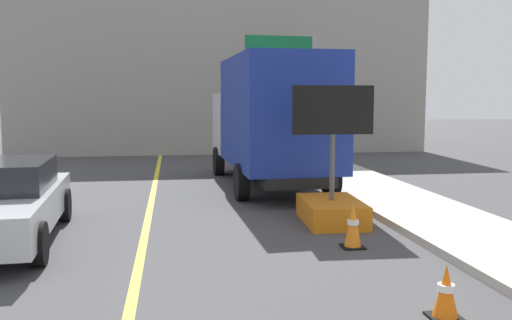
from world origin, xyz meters
The scene contains 7 objects.
lane_center_stripe centered at (0.00, 6.00, 0.00)m, with size 0.14×36.00×0.01m, color yellow.
arrow_board_trailer centered at (3.61, 10.11, 0.48)m, with size 1.60×1.85×2.70m.
box_truck centered at (3.20, 14.66, 1.88)m, with size 2.75×7.13×3.51m.
highway_guide_sign centered at (5.17, 20.68, 3.42)m, with size 2.78×0.34×5.00m.
far_building_block centered at (2.79, 27.93, 3.91)m, with size 18.45×8.39×7.82m, color gray.
traffic_cone_near_sign centered at (3.50, 5.23, 0.31)m, with size 0.36×0.36×0.63m.
traffic_cone_mid_lane centered at (3.43, 8.24, 0.37)m, with size 0.36×0.36×0.75m.
Camera 1 is at (0.52, -0.36, 2.45)m, focal length 39.01 mm.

